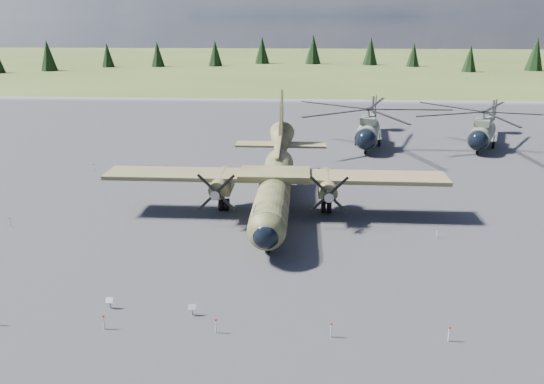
{
  "coord_description": "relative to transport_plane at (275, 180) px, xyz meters",
  "views": [
    {
      "loc": [
        6.41,
        -37.37,
        15.81
      ],
      "look_at": [
        3.98,
        2.0,
        2.73
      ],
      "focal_mm": 35.0,
      "sensor_mm": 36.0,
      "label": 1
    }
  ],
  "objects": [
    {
      "name": "helicopter_near",
      "position": [
        10.35,
        23.22,
        0.98
      ],
      "size": [
        23.31,
        25.19,
        5.15
      ],
      "rotation": [
        0.0,
        0.0,
        -0.17
      ],
      "color": "slate",
      "rests_on": "ground"
    },
    {
      "name": "barrier_fence",
      "position": [
        -4.51,
        -5.56,
        -2.16
      ],
      "size": [
        33.12,
        29.62,
        0.85
      ],
      "color": "silver",
      "rests_on": "ground"
    },
    {
      "name": "info_placard_right",
      "position": [
        -3.65,
        -17.33,
        -2.21
      ],
      "size": [
        0.45,
        0.23,
        0.69
      ],
      "rotation": [
        0.0,
        0.0,
        0.11
      ],
      "color": "gray",
      "rests_on": "ground"
    },
    {
      "name": "ground",
      "position": [
        -4.05,
        -5.48,
        -2.67
      ],
      "size": [
        500.0,
        500.0,
        0.0
      ],
      "primitive_type": "plane",
      "color": "#59662D",
      "rests_on": "ground"
    },
    {
      "name": "transport_plane",
      "position": [
        0.0,
        0.0,
        0.0
      ],
      "size": [
        28.08,
        25.59,
        9.3
      ],
      "rotation": [
        0.0,
        0.0,
        -0.0
      ],
      "color": "#343E21",
      "rests_on": "ground"
    },
    {
      "name": "helicopter_mid",
      "position": [
        24.53,
        23.58,
        0.79
      ],
      "size": [
        25.3,
        25.3,
        4.89
      ],
      "rotation": [
        0.0,
        0.0,
        -0.41
      ],
      "color": "slate",
      "rests_on": "ground"
    },
    {
      "name": "info_placard_left",
      "position": [
        -8.48,
        -16.89,
        -2.21
      ],
      "size": [
        0.45,
        0.22,
        0.69
      ],
      "rotation": [
        0.0,
        0.0,
        -0.09
      ],
      "color": "gray",
      "rests_on": "ground"
    },
    {
      "name": "treeline",
      "position": [
        -3.66,
        -6.67,
        2.11
      ],
      "size": [
        309.68,
        314.0,
        10.93
      ],
      "color": "black",
      "rests_on": "ground"
    },
    {
      "name": "apron",
      "position": [
        -4.05,
        4.52,
        -2.67
      ],
      "size": [
        120.0,
        120.0,
        0.04
      ],
      "primitive_type": "cube",
      "color": "slate",
      "rests_on": "ground"
    }
  ]
}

